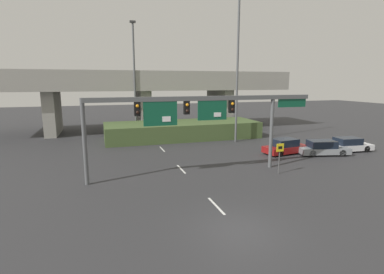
# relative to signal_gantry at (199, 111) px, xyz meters

# --- Properties ---
(ground_plane) EXTENTS (160.00, 160.00, 0.00)m
(ground_plane) POSITION_rel_signal_gantry_xyz_m (-0.95, -8.54, -4.71)
(ground_plane) COLOR #2D2D30
(lane_markings) EXTENTS (0.14, 24.65, 0.01)m
(lane_markings) POSITION_rel_signal_gantry_xyz_m (-0.95, 5.32, -4.71)
(lane_markings) COLOR silver
(lane_markings) RESTS_ON ground
(signal_gantry) EXTENTS (17.11, 0.44, 5.76)m
(signal_gantry) POSITION_rel_signal_gantry_xyz_m (0.00, 0.00, 0.00)
(signal_gantry) COLOR #515456
(signal_gantry) RESTS_ON ground
(speed_limit_sign) EXTENTS (0.60, 0.11, 2.36)m
(speed_limit_sign) POSITION_rel_signal_gantry_xyz_m (5.68, -1.73, -3.17)
(speed_limit_sign) COLOR #4C4C4C
(speed_limit_sign) RESTS_ON ground
(highway_light_pole_near) EXTENTS (0.70, 0.36, 16.38)m
(highway_light_pole_near) POSITION_rel_signal_gantry_xyz_m (7.91, 10.43, 3.86)
(highway_light_pole_near) COLOR #515456
(highway_light_pole_near) RESTS_ON ground
(highway_light_pole_far) EXTENTS (0.70, 0.36, 13.96)m
(highway_light_pole_far) POSITION_rel_signal_gantry_xyz_m (-2.50, 17.78, 2.65)
(highway_light_pole_far) COLOR #515456
(highway_light_pole_far) RESTS_ON ground
(overpass_bridge) EXTENTS (41.54, 9.26, 8.17)m
(overpass_bridge) POSITION_rel_signal_gantry_xyz_m (-0.95, 22.42, 0.99)
(overpass_bridge) COLOR gray
(overpass_bridge) RESTS_ON ground
(grass_embankment) EXTENTS (18.39, 6.22, 1.94)m
(grass_embankment) POSITION_rel_signal_gantry_xyz_m (2.70, 14.43, -3.74)
(grass_embankment) COLOR #42562D
(grass_embankment) RESTS_ON ground
(parked_sedan_near_right) EXTENTS (4.57, 2.38, 1.44)m
(parked_sedan_near_right) POSITION_rel_signal_gantry_xyz_m (9.93, 3.71, -4.05)
(parked_sedan_near_right) COLOR maroon
(parked_sedan_near_right) RESTS_ON ground
(parked_sedan_mid_right) EXTENTS (4.86, 2.81, 1.36)m
(parked_sedan_mid_right) POSITION_rel_signal_gantry_xyz_m (13.00, 2.25, -4.08)
(parked_sedan_mid_right) COLOR gray
(parked_sedan_mid_right) RESTS_ON ground
(parked_sedan_far_right) EXTENTS (4.56, 2.12, 1.37)m
(parked_sedan_far_right) POSITION_rel_signal_gantry_xyz_m (16.46, 2.71, -4.08)
(parked_sedan_far_right) COLOR silver
(parked_sedan_far_right) RESTS_ON ground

